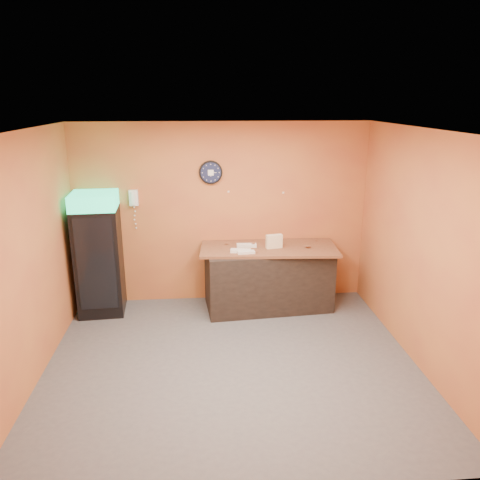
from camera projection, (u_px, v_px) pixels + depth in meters
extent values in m
plane|color=#47474C|center=(232.00, 363.00, 5.75)|extent=(4.50, 4.50, 0.00)
cube|color=#C17336|center=(222.00, 214.00, 7.25)|extent=(4.50, 0.02, 2.80)
cube|color=#C17336|center=(28.00, 261.00, 5.16)|extent=(0.02, 4.00, 2.80)
cube|color=#C17336|center=(420.00, 250.00, 5.53)|extent=(0.02, 4.00, 2.80)
cube|color=white|center=(230.00, 130.00, 4.94)|extent=(4.50, 4.00, 0.02)
cube|color=black|center=(99.00, 261.00, 6.94)|extent=(0.68, 0.68, 1.60)
cube|color=#17C883|center=(94.00, 201.00, 6.67)|extent=(0.68, 0.68, 0.23)
cube|color=black|center=(93.00, 264.00, 6.61)|extent=(0.53, 0.05, 1.37)
cube|color=black|center=(268.00, 278.00, 7.18)|extent=(1.94, 0.98, 0.94)
cylinder|color=black|center=(211.00, 172.00, 7.02)|extent=(0.35, 0.05, 0.35)
cylinder|color=#0F1433|center=(211.00, 173.00, 7.00)|extent=(0.30, 0.01, 0.30)
cube|color=white|center=(211.00, 173.00, 6.99)|extent=(0.09, 0.00, 0.09)
cube|color=white|center=(134.00, 198.00, 7.01)|extent=(0.13, 0.08, 0.24)
cube|color=white|center=(133.00, 198.00, 6.96)|extent=(0.05, 0.04, 0.20)
cube|color=brown|center=(269.00, 248.00, 7.04)|extent=(2.09, 1.01, 0.04)
cube|color=#F4E4BD|center=(274.00, 246.00, 6.97)|extent=(0.25, 0.13, 0.05)
cube|color=#F4E4BD|center=(274.00, 243.00, 6.96)|extent=(0.25, 0.13, 0.05)
cube|color=#F4E4BD|center=(274.00, 240.00, 6.94)|extent=(0.25, 0.13, 0.05)
cube|color=#F4E4BD|center=(274.00, 236.00, 6.93)|extent=(0.25, 0.13, 0.05)
cube|color=silver|center=(241.00, 251.00, 6.79)|extent=(0.31, 0.16, 0.04)
cube|color=silver|center=(246.00, 252.00, 6.73)|extent=(0.26, 0.12, 0.04)
cube|color=silver|center=(247.00, 245.00, 7.03)|extent=(0.30, 0.13, 0.04)
cylinder|color=silver|center=(253.00, 245.00, 7.02)|extent=(0.06, 0.06, 0.06)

